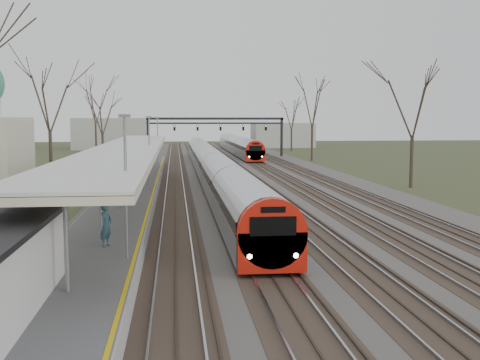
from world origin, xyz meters
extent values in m
cube|color=#474442|center=(0.00, 55.00, 0.05)|extent=(24.00, 160.00, 0.10)
cube|color=#4C3828|center=(-6.00, 55.00, 0.09)|extent=(2.60, 160.00, 0.06)
cube|color=gray|center=(-6.72, 55.00, 0.16)|extent=(0.07, 160.00, 0.12)
cube|color=gray|center=(-5.28, 55.00, 0.16)|extent=(0.07, 160.00, 0.12)
cube|color=#4C3828|center=(-2.50, 55.00, 0.09)|extent=(2.60, 160.00, 0.06)
cube|color=gray|center=(-3.22, 55.00, 0.16)|extent=(0.07, 160.00, 0.12)
cube|color=gray|center=(-1.78, 55.00, 0.16)|extent=(0.07, 160.00, 0.12)
cube|color=#4C3828|center=(1.00, 55.00, 0.09)|extent=(2.60, 160.00, 0.06)
cube|color=gray|center=(0.28, 55.00, 0.16)|extent=(0.07, 160.00, 0.12)
cube|color=gray|center=(1.72, 55.00, 0.16)|extent=(0.07, 160.00, 0.12)
cube|color=#4C3828|center=(4.50, 55.00, 0.09)|extent=(2.60, 160.00, 0.06)
cube|color=gray|center=(3.78, 55.00, 0.16)|extent=(0.07, 160.00, 0.12)
cube|color=gray|center=(5.22, 55.00, 0.16)|extent=(0.07, 160.00, 0.12)
cube|color=#4C3828|center=(8.00, 55.00, 0.09)|extent=(2.60, 160.00, 0.06)
cube|color=gray|center=(7.28, 55.00, 0.16)|extent=(0.07, 160.00, 0.12)
cube|color=gray|center=(8.72, 55.00, 0.16)|extent=(0.07, 160.00, 0.12)
cube|color=#9E9B93|center=(-9.05, 37.50, 0.50)|extent=(3.50, 69.00, 1.00)
cylinder|color=slate|center=(-9.05, 10.00, 2.50)|extent=(0.14, 0.14, 3.00)
cylinder|color=slate|center=(-9.05, 18.00, 2.50)|extent=(0.14, 0.14, 3.00)
cylinder|color=slate|center=(-9.05, 26.00, 2.50)|extent=(0.14, 0.14, 3.00)
cylinder|color=slate|center=(-9.05, 34.00, 2.50)|extent=(0.14, 0.14, 3.00)
cylinder|color=slate|center=(-9.05, 42.00, 2.50)|extent=(0.14, 0.14, 3.00)
cylinder|color=slate|center=(-9.05, 50.00, 2.50)|extent=(0.14, 0.14, 3.00)
cube|color=silver|center=(-9.05, 33.00, 4.05)|extent=(4.10, 50.00, 0.12)
cube|color=beige|center=(-9.05, 33.00, 3.88)|extent=(4.10, 50.00, 0.25)
cube|color=black|center=(-10.00, 85.00, 3.00)|extent=(0.35, 0.35, 6.00)
cube|color=black|center=(10.50, 85.00, 3.00)|extent=(0.35, 0.35, 6.00)
cube|color=black|center=(0.25, 85.00, 5.90)|extent=(21.00, 0.35, 0.35)
cube|color=black|center=(0.25, 85.00, 5.20)|extent=(21.00, 0.25, 0.25)
cube|color=black|center=(-6.00, 84.80, 4.50)|extent=(0.32, 0.22, 0.85)
sphere|color=#0CFF19|center=(-6.00, 84.66, 4.75)|extent=(0.16, 0.16, 0.16)
cube|color=black|center=(-2.50, 84.80, 4.50)|extent=(0.32, 0.22, 0.85)
sphere|color=#0CFF19|center=(-2.50, 84.66, 4.75)|extent=(0.16, 0.16, 0.16)
cube|color=black|center=(1.00, 84.80, 4.50)|extent=(0.32, 0.22, 0.85)
sphere|color=#0CFF19|center=(1.00, 84.66, 4.75)|extent=(0.16, 0.16, 0.16)
cube|color=black|center=(4.50, 84.80, 4.50)|extent=(0.32, 0.22, 0.85)
sphere|color=#0CFF19|center=(4.50, 84.66, 4.75)|extent=(0.16, 0.16, 0.16)
cube|color=black|center=(8.00, 84.80, 4.50)|extent=(0.32, 0.22, 0.85)
sphere|color=#0CFF19|center=(8.00, 84.66, 4.75)|extent=(0.16, 0.16, 0.16)
cylinder|color=#2D231C|center=(-17.00, 48.00, 2.48)|extent=(0.30, 0.30, 4.95)
cylinder|color=#2D231C|center=(14.00, 42.00, 2.25)|extent=(0.30, 0.30, 4.50)
cube|color=#AEB0B9|center=(-2.50, 51.72, 1.10)|extent=(2.55, 75.00, 1.60)
cylinder|color=#AEB0B9|center=(-2.50, 51.72, 1.75)|extent=(2.60, 74.70, 2.60)
cube|color=black|center=(-2.50, 51.72, 1.85)|extent=(2.62, 74.40, 0.55)
cube|color=red|center=(-2.50, 14.32, 1.05)|extent=(2.55, 0.50, 1.50)
cylinder|color=red|center=(-2.50, 14.37, 1.75)|extent=(2.60, 0.60, 2.60)
cube|color=black|center=(-2.50, 14.10, 2.05)|extent=(1.70, 0.12, 0.70)
sphere|color=white|center=(-3.35, 14.12, 0.95)|extent=(0.22, 0.22, 0.22)
sphere|color=white|center=(-1.65, 14.12, 0.95)|extent=(0.22, 0.22, 0.22)
cube|color=black|center=(-2.50, 51.72, 0.17)|extent=(1.80, 74.00, 0.35)
cube|color=#AEB0B9|center=(4.50, 93.16, 1.10)|extent=(2.55, 45.00, 1.60)
cylinder|color=#AEB0B9|center=(4.50, 93.16, 1.75)|extent=(2.60, 44.70, 2.60)
cube|color=black|center=(4.50, 93.16, 1.85)|extent=(2.62, 44.40, 0.55)
cube|color=red|center=(4.50, 70.76, 1.05)|extent=(2.55, 0.50, 1.50)
cylinder|color=red|center=(4.50, 70.81, 1.75)|extent=(2.60, 0.60, 2.60)
cube|color=black|center=(4.50, 70.54, 2.05)|extent=(1.70, 0.12, 0.70)
sphere|color=white|center=(3.65, 70.56, 0.95)|extent=(0.22, 0.22, 0.22)
sphere|color=white|center=(5.35, 70.56, 0.95)|extent=(0.22, 0.22, 0.22)
cube|color=black|center=(4.50, 93.16, 0.17)|extent=(1.80, 44.00, 0.35)
imported|color=#28444D|center=(-8.64, 16.10, 1.85)|extent=(0.61, 0.73, 1.71)
camera|label=1|loc=(-6.00, -7.02, 5.91)|focal=45.00mm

